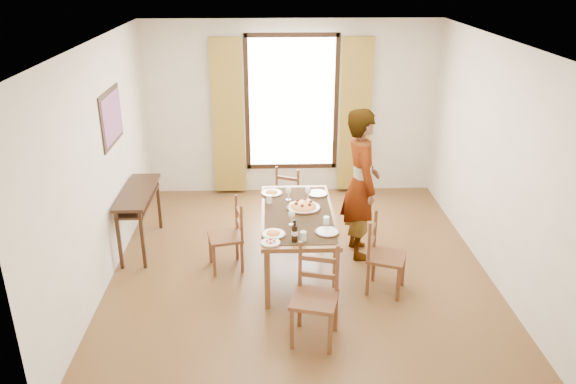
{
  "coord_description": "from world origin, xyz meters",
  "views": [
    {
      "loc": [
        -0.36,
        -6.0,
        3.51
      ],
      "look_at": [
        -0.14,
        0.0,
        1.0
      ],
      "focal_mm": 35.0,
      "sensor_mm": 36.0,
      "label": 1
    }
  ],
  "objects_px": {
    "dining_table": "(298,218)",
    "man": "(361,184)",
    "pasta_platter": "(304,205)",
    "console_table": "(138,199)"
  },
  "relations": [
    {
      "from": "dining_table",
      "to": "man",
      "type": "bearing_deg",
      "value": 26.66
    },
    {
      "from": "dining_table",
      "to": "pasta_platter",
      "type": "distance_m",
      "value": 0.19
    },
    {
      "from": "dining_table",
      "to": "pasta_platter",
      "type": "bearing_deg",
      "value": 58.43
    },
    {
      "from": "console_table",
      "to": "man",
      "type": "relative_size",
      "value": 0.63
    },
    {
      "from": "dining_table",
      "to": "pasta_platter",
      "type": "relative_size",
      "value": 4.32
    },
    {
      "from": "man",
      "to": "pasta_platter",
      "type": "height_order",
      "value": "man"
    },
    {
      "from": "man",
      "to": "pasta_platter",
      "type": "distance_m",
      "value": 0.79
    },
    {
      "from": "dining_table",
      "to": "pasta_platter",
      "type": "xyz_separation_m",
      "value": [
        0.07,
        0.12,
        0.12
      ]
    },
    {
      "from": "man",
      "to": "dining_table",
      "type": "bearing_deg",
      "value": 111.56
    },
    {
      "from": "pasta_platter",
      "to": "dining_table",
      "type": "bearing_deg",
      "value": -121.57
    }
  ]
}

